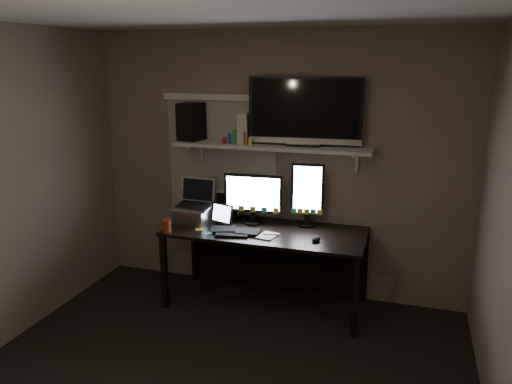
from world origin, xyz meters
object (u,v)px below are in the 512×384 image
at_px(laptop, 193,202).
at_px(game_console, 245,128).
at_px(keyboard, 236,231).
at_px(mouse, 316,239).
at_px(speaker, 191,122).
at_px(desk, 269,244).
at_px(cup, 167,226).
at_px(tv, 305,112).
at_px(monitor_portrait, 307,195).
at_px(tablet, 222,214).
at_px(monitor_landscape, 253,199).

distance_m(laptop, game_console, 0.85).
bearing_deg(keyboard, mouse, -11.64).
bearing_deg(mouse, speaker, -177.93).
bearing_deg(desk, cup, -152.15).
bearing_deg(speaker, cup, -82.48).
bearing_deg(tv, monitor_portrait, -10.24).
bearing_deg(speaker, laptop, -57.20).
relative_size(keyboard, laptop, 1.09).
relative_size(mouse, tablet, 0.42).
height_order(laptop, tv, tv).
height_order(cup, game_console, game_console).
bearing_deg(laptop, cup, -105.40).
distance_m(tablet, speaker, 0.93).
distance_m(monitor_landscape, monitor_portrait, 0.50).
bearing_deg(monitor_portrait, mouse, -72.80).
xyz_separation_m(monitor_landscape, monitor_portrait, (0.49, 0.09, 0.06)).
relative_size(monitor_portrait, tablet, 2.49).
bearing_deg(tv, desk, -162.55).
bearing_deg(cup, monitor_landscape, 34.88).
xyz_separation_m(desk, game_console, (-0.26, 0.09, 1.06)).
distance_m(monitor_landscape, laptop, 0.57).
height_order(keyboard, mouse, mouse).
bearing_deg(cup, mouse, 7.22).
bearing_deg(game_console, monitor_landscape, -41.35).
xyz_separation_m(monitor_landscape, tv, (0.45, 0.09, 0.81)).
distance_m(desk, game_console, 1.10).
bearing_deg(speaker, keyboard, -22.49).
height_order(monitor_landscape, speaker, speaker).
height_order(monitor_landscape, tv, tv).
bearing_deg(tv, cup, -158.23).
bearing_deg(desk, mouse, -28.63).
xyz_separation_m(mouse, tv, (-0.20, 0.39, 1.03)).
xyz_separation_m(monitor_landscape, speaker, (-0.64, 0.08, 0.68)).
bearing_deg(desk, monitor_landscape, 170.38).
height_order(tablet, laptop, laptop).
relative_size(tv, speaker, 2.87).
bearing_deg(monitor_landscape, game_console, 142.32).
distance_m(keyboard, tv, 1.22).
height_order(monitor_portrait, game_console, game_console).
bearing_deg(cup, tablet, 39.13).
distance_m(mouse, cup, 1.33).
bearing_deg(tablet, monitor_landscape, 45.58).
xyz_separation_m(monitor_portrait, tablet, (-0.75, -0.22, -0.19)).
bearing_deg(laptop, game_console, 27.81).
xyz_separation_m(keyboard, cup, (-0.59, -0.18, 0.04)).
bearing_deg(monitor_landscape, monitor_portrait, 6.25).
distance_m(monitor_landscape, tablet, 0.32).
xyz_separation_m(keyboard, mouse, (0.72, -0.01, 0.00)).
distance_m(mouse, tablet, 0.93).
bearing_deg(tablet, cup, -122.57).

